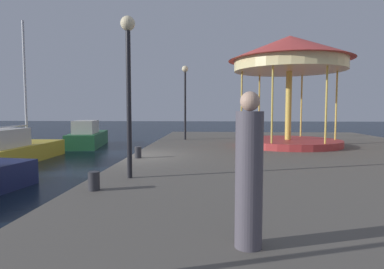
{
  "coord_description": "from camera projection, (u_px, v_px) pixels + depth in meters",
  "views": [
    {
      "loc": [
        3.04,
        -12.12,
        2.51
      ],
      "look_at": [
        2.16,
        2.54,
        1.41
      ],
      "focal_mm": 30.91,
      "sensor_mm": 36.0,
      "label": 1
    }
  ],
  "objects": [
    {
      "name": "bollard_center",
      "position": [
        138.0,
        152.0,
        11.73
      ],
      "size": [
        0.24,
        0.24,
        0.4
      ],
      "primitive_type": "cylinder",
      "color": "#2D2D33",
      "rests_on": "quay_dock"
    },
    {
      "name": "quay_dock",
      "position": [
        315.0,
        168.0,
        12.0
      ],
      "size": [
        13.61,
        26.83,
        0.8
      ],
      "primitive_type": "cube",
      "color": "#5B564F",
      "rests_on": "ground"
    },
    {
      "name": "carousel",
      "position": [
        289.0,
        64.0,
        15.45
      ],
      "size": [
        5.71,
        5.71,
        5.15
      ],
      "color": "#B23333",
      "rests_on": "quay_dock"
    },
    {
      "name": "person_mid_promenade",
      "position": [
        249.0,
        175.0,
        4.06
      ],
      "size": [
        0.34,
        0.34,
        1.93
      ],
      "color": "#514C56",
      "rests_on": "quay_dock"
    },
    {
      "name": "lamp_post_mid_promenade",
      "position": [
        128.0,
        67.0,
        8.1
      ],
      "size": [
        0.36,
        0.36,
        3.99
      ],
      "color": "black",
      "rests_on": "quay_dock"
    },
    {
      "name": "sailboat_yellow",
      "position": [
        13.0,
        149.0,
        15.7
      ],
      "size": [
        2.13,
        5.83,
        6.95
      ],
      "color": "gold",
      "rests_on": "ground"
    },
    {
      "name": "motorboat_green",
      "position": [
        88.0,
        137.0,
        22.62
      ],
      "size": [
        2.78,
        5.84,
        1.8
      ],
      "color": "#236638",
      "rests_on": "ground"
    },
    {
      "name": "lamp_post_far_end",
      "position": [
        185.0,
        89.0,
        18.74
      ],
      "size": [
        0.36,
        0.36,
        4.2
      ],
      "color": "black",
      "rests_on": "quay_dock"
    },
    {
      "name": "bollard_south",
      "position": [
        94.0,
        181.0,
        7.01
      ],
      "size": [
        0.24,
        0.24,
        0.4
      ],
      "primitive_type": "cylinder",
      "color": "#2D2D33",
      "rests_on": "quay_dock"
    },
    {
      "name": "ground_plane",
      "position": [
        131.0,
        177.0,
        12.43
      ],
      "size": [
        120.0,
        120.0,
        0.0
      ],
      "primitive_type": "plane",
      "color": "black"
    }
  ]
}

